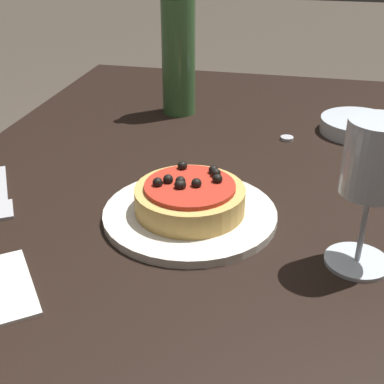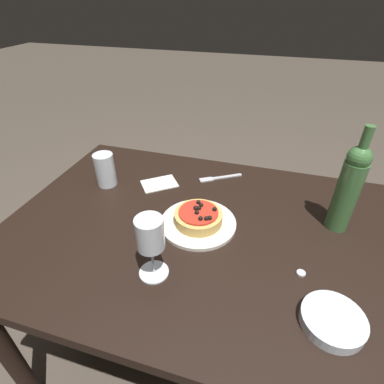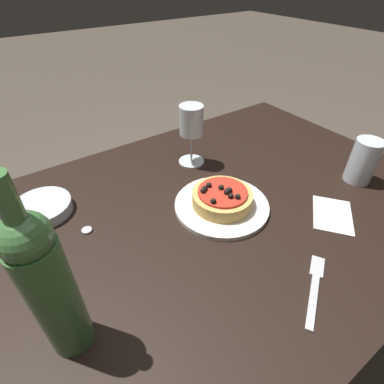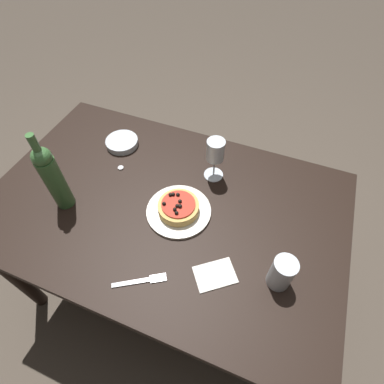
{
  "view_description": "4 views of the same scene",
  "coord_description": "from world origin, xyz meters",
  "px_view_note": "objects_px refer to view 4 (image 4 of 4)",
  "views": [
    {
      "loc": [
        0.69,
        0.13,
        1.11
      ],
      "look_at": [
        0.03,
        -0.01,
        0.75
      ],
      "focal_mm": 50.0,
      "sensor_mm": 36.0,
      "label": 1
    },
    {
      "loc": [
        -0.12,
        0.69,
        1.36
      ],
      "look_at": [
        0.1,
        -0.04,
        0.83
      ],
      "focal_mm": 28.0,
      "sensor_mm": 36.0,
      "label": 2
    },
    {
      "loc": [
        -0.33,
        -0.45,
        1.24
      ],
      "look_at": [
        0.01,
        0.04,
        0.77
      ],
      "focal_mm": 28.0,
      "sensor_mm": 36.0,
      "label": 3
    },
    {
      "loc": [
        0.35,
        -0.58,
        1.66
      ],
      "look_at": [
        0.1,
        0.05,
        0.8
      ],
      "focal_mm": 28.0,
      "sensor_mm": 36.0,
      "label": 4
    }
  ],
  "objects_px": {
    "side_bowl": "(122,142)",
    "fork": "(143,281)",
    "pizza": "(178,207)",
    "wine_glass": "(215,152)",
    "dining_table": "(165,217)",
    "dinner_plate": "(179,211)",
    "bottle_cap": "(121,168)",
    "water_cup": "(282,273)",
    "wine_bottle": "(52,177)"
  },
  "relations": [
    {
      "from": "side_bowl",
      "to": "fork",
      "type": "bearing_deg",
      "value": -54.4
    },
    {
      "from": "pizza",
      "to": "wine_glass",
      "type": "xyz_separation_m",
      "value": [
        0.06,
        0.22,
        0.1
      ]
    },
    {
      "from": "dining_table",
      "to": "pizza",
      "type": "relative_size",
      "value": 8.95
    },
    {
      "from": "dining_table",
      "to": "fork",
      "type": "height_order",
      "value": "fork"
    },
    {
      "from": "dinner_plate",
      "to": "fork",
      "type": "distance_m",
      "value": 0.29
    },
    {
      "from": "pizza",
      "to": "bottle_cap",
      "type": "relative_size",
      "value": 6.33
    },
    {
      "from": "bottle_cap",
      "to": "water_cup",
      "type": "bearing_deg",
      "value": -18.83
    },
    {
      "from": "pizza",
      "to": "wine_bottle",
      "type": "distance_m",
      "value": 0.45
    },
    {
      "from": "dining_table",
      "to": "side_bowl",
      "type": "distance_m",
      "value": 0.41
    },
    {
      "from": "wine_bottle",
      "to": "side_bowl",
      "type": "height_order",
      "value": "wine_bottle"
    },
    {
      "from": "wine_glass",
      "to": "bottle_cap",
      "type": "distance_m",
      "value": 0.41
    },
    {
      "from": "dinner_plate",
      "to": "pizza",
      "type": "xyz_separation_m",
      "value": [
        -0.0,
        -0.0,
        0.03
      ]
    },
    {
      "from": "dining_table",
      "to": "pizza",
      "type": "xyz_separation_m",
      "value": [
        0.07,
        -0.01,
        0.12
      ]
    },
    {
      "from": "pizza",
      "to": "water_cup",
      "type": "bearing_deg",
      "value": -17.95
    },
    {
      "from": "dinner_plate",
      "to": "bottle_cap",
      "type": "xyz_separation_m",
      "value": [
        -0.32,
        0.11,
        -0.0
      ]
    },
    {
      "from": "dining_table",
      "to": "wine_glass",
      "type": "height_order",
      "value": "wine_glass"
    },
    {
      "from": "fork",
      "to": "water_cup",
      "type": "bearing_deg",
      "value": -9.74
    },
    {
      "from": "bottle_cap",
      "to": "fork",
      "type": "bearing_deg",
      "value": -51.93
    },
    {
      "from": "wine_glass",
      "to": "bottle_cap",
      "type": "bearing_deg",
      "value": -163.91
    },
    {
      "from": "pizza",
      "to": "water_cup",
      "type": "height_order",
      "value": "water_cup"
    },
    {
      "from": "pizza",
      "to": "wine_bottle",
      "type": "height_order",
      "value": "wine_bottle"
    },
    {
      "from": "dining_table",
      "to": "bottle_cap",
      "type": "height_order",
      "value": "bottle_cap"
    },
    {
      "from": "dining_table",
      "to": "wine_glass",
      "type": "relative_size",
      "value": 7.35
    },
    {
      "from": "dining_table",
      "to": "wine_bottle",
      "type": "bearing_deg",
      "value": -160.08
    },
    {
      "from": "wine_bottle",
      "to": "pizza",
      "type": "bearing_deg",
      "value": 15.75
    },
    {
      "from": "wine_bottle",
      "to": "wine_glass",
      "type": "bearing_deg",
      "value": 35.38
    },
    {
      "from": "wine_glass",
      "to": "wine_bottle",
      "type": "bearing_deg",
      "value": -144.62
    },
    {
      "from": "pizza",
      "to": "wine_glass",
      "type": "relative_size",
      "value": 0.82
    },
    {
      "from": "dinner_plate",
      "to": "wine_glass",
      "type": "distance_m",
      "value": 0.26
    },
    {
      "from": "dinner_plate",
      "to": "wine_glass",
      "type": "xyz_separation_m",
      "value": [
        0.06,
        0.22,
        0.13
      ]
    },
    {
      "from": "wine_bottle",
      "to": "bottle_cap",
      "type": "distance_m",
      "value": 0.29
    },
    {
      "from": "wine_bottle",
      "to": "dining_table",
      "type": "bearing_deg",
      "value": 19.92
    },
    {
      "from": "dinner_plate",
      "to": "pizza",
      "type": "distance_m",
      "value": 0.03
    },
    {
      "from": "water_cup",
      "to": "bottle_cap",
      "type": "distance_m",
      "value": 0.76
    },
    {
      "from": "fork",
      "to": "bottle_cap",
      "type": "distance_m",
      "value": 0.51
    },
    {
      "from": "dining_table",
      "to": "bottle_cap",
      "type": "bearing_deg",
      "value": 157.24
    },
    {
      "from": "water_cup",
      "to": "side_bowl",
      "type": "height_order",
      "value": "water_cup"
    },
    {
      "from": "wine_glass",
      "to": "bottle_cap",
      "type": "xyz_separation_m",
      "value": [
        -0.38,
        -0.11,
        -0.13
      ]
    },
    {
      "from": "water_cup",
      "to": "pizza",
      "type": "bearing_deg",
      "value": 162.05
    },
    {
      "from": "dinner_plate",
      "to": "wine_bottle",
      "type": "xyz_separation_m",
      "value": [
        -0.42,
        -0.12,
        0.14
      ]
    },
    {
      "from": "dining_table",
      "to": "side_bowl",
      "type": "relative_size",
      "value": 9.53
    },
    {
      "from": "pizza",
      "to": "fork",
      "type": "distance_m",
      "value": 0.29
    },
    {
      "from": "dining_table",
      "to": "dinner_plate",
      "type": "xyz_separation_m",
      "value": [
        0.07,
        -0.01,
        0.09
      ]
    },
    {
      "from": "bottle_cap",
      "to": "side_bowl",
      "type": "bearing_deg",
      "value": 116.92
    },
    {
      "from": "dining_table",
      "to": "dinner_plate",
      "type": "distance_m",
      "value": 0.12
    },
    {
      "from": "bottle_cap",
      "to": "dining_table",
      "type": "bearing_deg",
      "value": -22.76
    },
    {
      "from": "wine_glass",
      "to": "fork",
      "type": "relative_size",
      "value": 1.16
    },
    {
      "from": "pizza",
      "to": "wine_glass",
      "type": "distance_m",
      "value": 0.25
    },
    {
      "from": "bottle_cap",
      "to": "pizza",
      "type": "bearing_deg",
      "value": -19.92
    },
    {
      "from": "fork",
      "to": "dinner_plate",
      "type": "bearing_deg",
      "value": 58.47
    }
  ]
}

